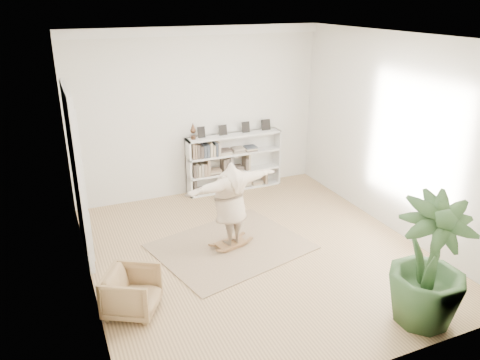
# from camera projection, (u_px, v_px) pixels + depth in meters

# --- Properties ---
(floor) EXTENTS (6.00, 6.00, 0.00)m
(floor) POSITION_uv_depth(u_px,v_px,m) (257.00, 252.00, 8.16)
(floor) COLOR olive
(floor) RESTS_ON ground
(room_shell) EXTENTS (6.00, 6.00, 6.00)m
(room_shell) POSITION_uv_depth(u_px,v_px,m) (197.00, 31.00, 9.38)
(room_shell) COLOR silver
(room_shell) RESTS_ON floor
(doors) EXTENTS (0.09, 1.78, 2.92)m
(doors) POSITION_uv_depth(u_px,v_px,m) (77.00, 174.00, 7.76)
(doors) COLOR white
(doors) RESTS_ON floor
(bookshelf) EXTENTS (2.20, 0.35, 1.64)m
(bookshelf) POSITION_uv_depth(u_px,v_px,m) (234.00, 163.00, 10.60)
(bookshelf) COLOR silver
(bookshelf) RESTS_ON floor
(armchair) EXTENTS (0.96, 0.95, 0.65)m
(armchair) POSITION_uv_depth(u_px,v_px,m) (132.00, 292.00, 6.51)
(armchair) COLOR tan
(armchair) RESTS_ON floor
(rug) EXTENTS (2.91, 2.55, 0.02)m
(rug) POSITION_uv_depth(u_px,v_px,m) (231.00, 246.00, 8.31)
(rug) COLOR tan
(rug) RESTS_ON floor
(rocker_board) EXTENTS (0.59, 0.44, 0.11)m
(rocker_board) POSITION_uv_depth(u_px,v_px,m) (231.00, 243.00, 8.29)
(rocker_board) COLOR olive
(rocker_board) RESTS_ON rug
(person) EXTENTS (1.92, 0.94, 1.51)m
(person) POSITION_uv_depth(u_px,v_px,m) (230.00, 202.00, 7.99)
(person) COLOR #C2AA91
(person) RESTS_ON rocker_board
(houseplant) EXTENTS (1.27, 1.27, 1.82)m
(houseplant) POSITION_uv_depth(u_px,v_px,m) (429.00, 263.00, 6.12)
(houseplant) COLOR #2E4E27
(houseplant) RESTS_ON floor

